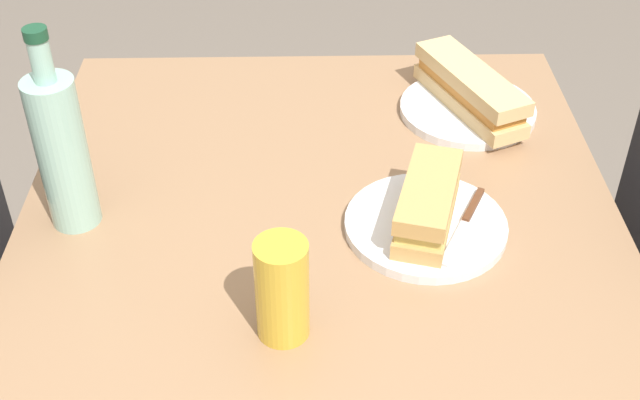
{
  "coord_description": "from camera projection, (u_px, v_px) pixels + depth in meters",
  "views": [
    {
      "loc": [
        0.97,
        -0.02,
        1.51
      ],
      "look_at": [
        0.0,
        0.0,
        0.75
      ],
      "focal_mm": 47.18,
      "sensor_mm": 36.0,
      "label": 1
    }
  ],
  "objects": [
    {
      "name": "plate_far",
      "position": [
        468.0,
        110.0,
        1.45
      ],
      "size": [
        0.23,
        0.23,
        0.01
      ],
      "primitive_type": "cylinder",
      "color": "white",
      "rests_on": "dining_table"
    },
    {
      "name": "knife_near",
      "position": [
        465.0,
        221.0,
        1.19
      ],
      "size": [
        0.17,
        0.09,
        0.01
      ],
      "color": "silver",
      "rests_on": "plate_near"
    },
    {
      "name": "dining_table",
      "position": [
        320.0,
        270.0,
        1.31
      ],
      "size": [
        0.95,
        0.88,
        0.73
      ],
      "color": "#997251",
      "rests_on": "ground"
    },
    {
      "name": "baguette_sandwich_near",
      "position": [
        428.0,
        203.0,
        1.18
      ],
      "size": [
        0.2,
        0.12,
        0.07
      ],
      "color": "tan",
      "rests_on": "plate_near"
    },
    {
      "name": "water_bottle",
      "position": [
        62.0,
        150.0,
        1.15
      ],
      "size": [
        0.07,
        0.07,
        0.31
      ],
      "color": "#99C6B7",
      "rests_on": "dining_table"
    },
    {
      "name": "beer_glass",
      "position": [
        282.0,
        290.0,
        1.01
      ],
      "size": [
        0.07,
        0.07,
        0.14
      ],
      "primitive_type": "cylinder",
      "color": "gold",
      "rests_on": "dining_table"
    },
    {
      "name": "baguette_sandwich_far",
      "position": [
        470.0,
        89.0,
        1.42
      ],
      "size": [
        0.26,
        0.17,
        0.07
      ],
      "color": "#DBB77A",
      "rests_on": "plate_far"
    },
    {
      "name": "knife_far",
      "position": [
        491.0,
        94.0,
        1.47
      ],
      "size": [
        0.18,
        0.06,
        0.01
      ],
      "color": "silver",
      "rests_on": "plate_far"
    },
    {
      "name": "plate_near",
      "position": [
        426.0,
        225.0,
        1.2
      ],
      "size": [
        0.23,
        0.23,
        0.01
      ],
      "primitive_type": "cylinder",
      "color": "white",
      "rests_on": "dining_table"
    }
  ]
}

